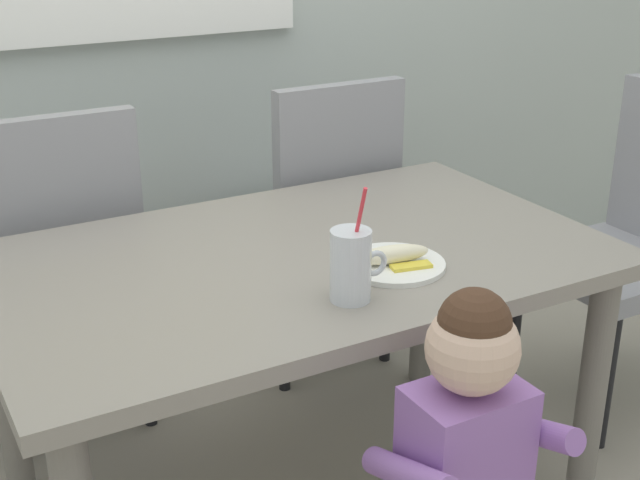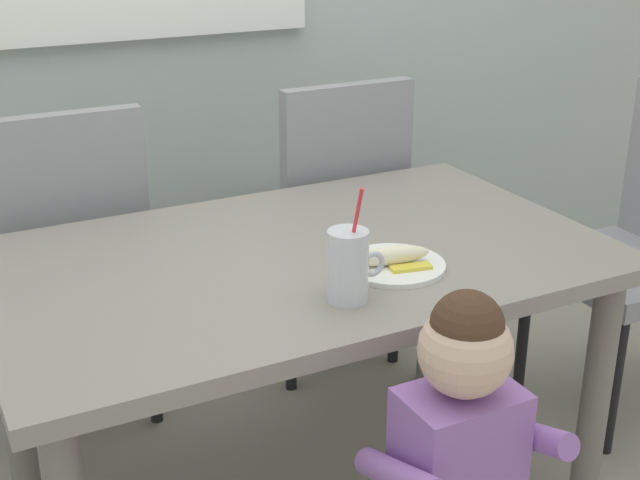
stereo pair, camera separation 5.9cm
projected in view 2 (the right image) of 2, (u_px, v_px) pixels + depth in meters
dining_table at (299, 289)px, 2.01m from camera, size 1.41×0.87×0.70m
dining_chair_left at (65, 253)px, 2.39m from camera, size 0.44×0.44×0.96m
dining_chair_right at (329, 209)px, 2.72m from camera, size 0.44×0.44×0.96m
toddler_standing at (459, 446)px, 1.58m from camera, size 0.33×0.24×0.84m
milk_cup at (348, 270)px, 1.72m from camera, size 0.13×0.08×0.25m
snack_plate at (393, 265)px, 1.89m from camera, size 0.23×0.23×0.01m
peeled_banana at (393, 256)px, 1.88m from camera, size 0.18×0.12×0.07m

